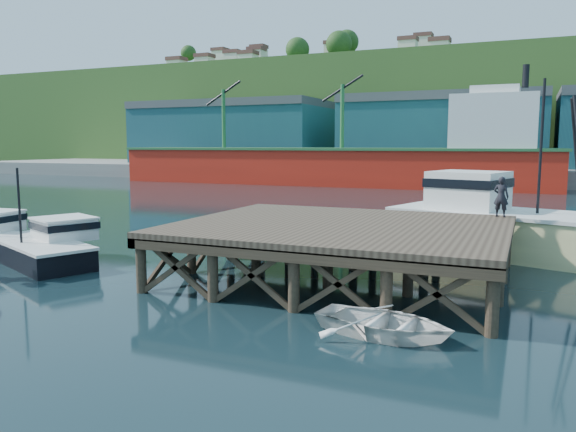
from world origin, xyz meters
The scene contains 11 objects.
ground centered at (0.00, 0.00, 0.00)m, with size 300.00×300.00×0.00m, color black.
wharf centered at (5.50, -0.19, 1.94)m, with size 12.00×10.00×2.62m.
far_quay centered at (0.00, 70.00, 1.00)m, with size 160.00×40.00×2.00m, color gray.
warehouse_left centered at (-35.00, 65.00, 6.50)m, with size 32.00×16.00×9.00m, color #1A5358.
warehouse_mid centered at (0.00, 65.00, 6.50)m, with size 28.00×16.00×9.00m, color #1A5358.
cargo_ship centered at (-8.46, 48.00, 3.31)m, with size 55.50×10.00×13.75m.
hillside centered at (0.00, 100.00, 11.00)m, with size 220.00×50.00×22.00m, color #2D511E.
boat_black centered at (-7.18, -2.31, 0.76)m, with size 7.10×5.91×4.12m.
trawler centered at (11.53, 7.15, 1.63)m, with size 12.57×7.50×7.93m.
dinghy centered at (8.57, -5.80, 0.39)m, with size 2.66×3.73×0.77m, color white.
dockworker centered at (10.90, 4.40, 2.95)m, with size 0.60×0.40×1.66m, color black.
Camera 1 is at (11.93, -20.07, 5.09)m, focal length 35.00 mm.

